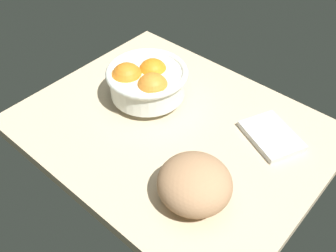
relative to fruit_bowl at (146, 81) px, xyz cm
name	(u,v)px	position (x,y,z in cm)	size (l,w,h in cm)	color
ground_plane	(173,131)	(11.41, -3.14, -7.42)	(70.24, 55.87, 3.00)	#C8B18E
fruit_bowl	(146,81)	(0.00, 0.00, 0.00)	(20.23, 20.23, 10.76)	white
bread_loaf	(195,183)	(28.02, -15.92, -1.36)	(14.83, 14.50, 9.12)	tan
napkin_folded	(271,136)	(31.03, 8.89, -5.20)	(13.47, 9.84, 1.44)	silver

